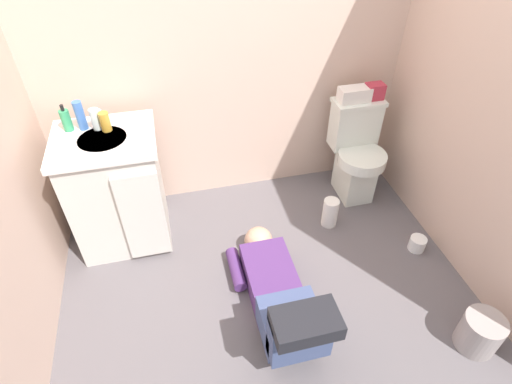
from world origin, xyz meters
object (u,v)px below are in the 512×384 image
(bottle_blue, at_px, (80,116))
(toiletry_bag, at_px, (375,91))
(toilet, at_px, (356,152))
(trash_can, at_px, (480,333))
(toilet_paper_roll, at_px, (417,244))
(paper_towel_roll, at_px, (330,213))
(person_plumber, at_px, (280,296))
(tissue_box, at_px, (354,94))
(soap_dispenser, at_px, (66,120))
(bottle_clear, at_px, (96,119))
(faucet, at_px, (101,117))
(vanity_cabinet, at_px, (118,190))
(bottle_amber, at_px, (105,122))

(bottle_blue, bearing_deg, toiletry_bag, 1.69)
(toilet, height_order, trash_can, toilet)
(trash_can, xyz_separation_m, toilet_paper_roll, (0.06, 0.71, -0.06))
(bottle_blue, bearing_deg, trash_can, -36.27)
(paper_towel_roll, bearing_deg, person_plumber, -131.56)
(tissue_box, relative_size, toiletry_bag, 1.77)
(toiletry_bag, xyz_separation_m, bottle_blue, (-1.92, -0.06, 0.10))
(soap_dispenser, bearing_deg, bottle_clear, -8.07)
(toilet, height_order, faucet, faucet)
(bottle_blue, bearing_deg, vanity_cabinet, -47.99)
(faucet, xyz_separation_m, toiletry_bag, (1.82, 0.03, -0.06))
(vanity_cabinet, xyz_separation_m, faucet, (-0.00, 0.15, 0.45))
(faucet, relative_size, toiletry_bag, 0.81)
(toilet, height_order, soap_dispenser, soap_dispenser)
(vanity_cabinet, height_order, toiletry_bag, toiletry_bag)
(paper_towel_roll, relative_size, toilet_paper_roll, 2.01)
(soap_dispenser, bearing_deg, trash_can, -35.21)
(soap_dispenser, relative_size, bottle_amber, 1.43)
(faucet, xyz_separation_m, bottle_amber, (0.03, -0.08, 0.01))
(toiletry_bag, bearing_deg, paper_towel_roll, -134.65)
(bottle_blue, bearing_deg, bottle_clear, -12.76)
(toilet, xyz_separation_m, toilet_paper_roll, (0.19, -0.69, -0.32))
(tissue_box, bearing_deg, soap_dispenser, -178.40)
(toiletry_bag, bearing_deg, bottle_amber, -176.56)
(faucet, distance_m, toilet_paper_roll, 2.20)
(person_plumber, bearing_deg, trash_can, -23.72)
(soap_dispenser, bearing_deg, toiletry_bag, 1.48)
(toilet_paper_roll, bearing_deg, tissue_box, 106.87)
(toiletry_bag, height_order, bottle_clear, bottle_clear)
(faucet, distance_m, toiletry_bag, 1.82)
(vanity_cabinet, bearing_deg, soap_dispenser, 146.90)
(tissue_box, relative_size, soap_dispenser, 1.33)
(toilet, relative_size, paper_towel_roll, 3.39)
(paper_towel_roll, bearing_deg, bottle_blue, 166.89)
(person_plumber, height_order, bottle_blue, bottle_blue)
(toilet, height_order, bottle_blue, bottle_blue)
(paper_towel_roll, bearing_deg, faucet, 165.00)
(tissue_box, xyz_separation_m, bottle_clear, (-1.69, -0.08, 0.08))
(faucet, xyz_separation_m, bottle_blue, (-0.11, -0.02, 0.04))
(vanity_cabinet, xyz_separation_m, person_plumber, (0.84, -0.87, -0.24))
(bottle_clear, distance_m, trash_can, 2.46)
(vanity_cabinet, bearing_deg, toilet_paper_roll, -17.61)
(toilet, height_order, toilet_paper_roll, toilet)
(faucet, bearing_deg, person_plumber, -50.24)
(toiletry_bag, relative_size, bottle_amber, 1.07)
(bottle_amber, distance_m, toilet_paper_roll, 2.16)
(toilet, xyz_separation_m, bottle_clear, (-1.73, 0.02, 0.52))
(vanity_cabinet, relative_size, bottle_blue, 4.61)
(trash_can, distance_m, paper_towel_roll, 1.16)
(toiletry_bag, xyz_separation_m, bottle_amber, (-1.79, -0.11, 0.07))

